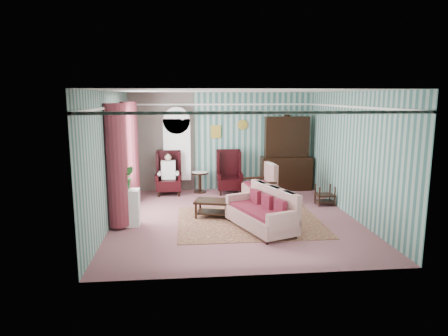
{
  "coord_description": "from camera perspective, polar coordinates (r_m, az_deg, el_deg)",
  "views": [
    {
      "loc": [
        -1.1,
        -8.84,
        2.79
      ],
      "look_at": [
        -0.18,
        0.6,
        1.08
      ],
      "focal_mm": 32.0,
      "sensor_mm": 36.0,
      "label": 1
    }
  ],
  "objects": [
    {
      "name": "potted_plant_c",
      "position": [
        8.88,
        -14.66,
        -1.9
      ],
      "size": [
        0.25,
        0.25,
        0.35
      ],
      "primitive_type": "imported",
      "rotation": [
        0.0,
        0.0,
        0.36
      ],
      "color": "#215019",
      "rests_on": "plant_stand"
    },
    {
      "name": "seated_woman",
      "position": [
        11.51,
        -7.93,
        -0.89
      ],
      "size": [
        0.44,
        0.4,
        1.18
      ],
      "primitive_type": null,
      "color": "white",
      "rests_on": "floor"
    },
    {
      "name": "wingback_right",
      "position": [
        11.56,
        0.77,
        -0.57
      ],
      "size": [
        0.76,
        0.8,
        1.25
      ],
      "primitive_type": "cube",
      "color": "black",
      "rests_on": "floor"
    },
    {
      "name": "floor",
      "position": [
        9.33,
        1.49,
        -7.17
      ],
      "size": [
        6.0,
        6.0,
        0.0
      ],
      "primitive_type": "plane",
      "color": "#8D5259",
      "rests_on": "ground"
    },
    {
      "name": "coffee_table",
      "position": [
        9.36,
        -1.42,
        -5.82
      ],
      "size": [
        0.99,
        0.76,
        0.4
      ],
      "primitive_type": "cube",
      "rotation": [
        0.0,
        0.0,
        -0.26
      ],
      "color": "black",
      "rests_on": "floor"
    },
    {
      "name": "round_side_table",
      "position": [
        11.71,
        -3.46,
        -2.07
      ],
      "size": [
        0.5,
        0.5,
        0.6
      ],
      "primitive_type": "cylinder",
      "color": "black",
      "rests_on": "floor"
    },
    {
      "name": "potted_plant_a",
      "position": [
        8.68,
        -14.23,
        -1.92
      ],
      "size": [
        0.41,
        0.36,
        0.42
      ],
      "primitive_type": "imported",
      "rotation": [
        0.0,
        0.0,
        0.09
      ],
      "color": "#204916",
      "rests_on": "plant_stand"
    },
    {
      "name": "room_shell",
      "position": [
        9.06,
        -2.48,
        5.25
      ],
      "size": [
        5.53,
        6.02,
        2.91
      ],
      "color": "#3A6B63",
      "rests_on": "ground"
    },
    {
      "name": "nest_table",
      "position": [
        10.67,
        14.21,
        -3.75
      ],
      "size": [
        0.45,
        0.38,
        0.54
      ],
      "primitive_type": "cube",
      "color": "black",
      "rests_on": "floor"
    },
    {
      "name": "floral_armchair",
      "position": [
        10.65,
        5.08,
        -2.23
      ],
      "size": [
        0.98,
        0.96,
        1.0
      ],
      "primitive_type": "cube",
      "rotation": [
        0.0,
        0.0,
        1.71
      ],
      "color": "beige",
      "rests_on": "floor"
    },
    {
      "name": "dresser_hutch",
      "position": [
        12.05,
        8.94,
        2.42
      ],
      "size": [
        1.5,
        0.56,
        2.36
      ],
      "primitive_type": "cube",
      "color": "black",
      "rests_on": "floor"
    },
    {
      "name": "plant_stand",
      "position": [
        8.96,
        -13.74,
        -5.55
      ],
      "size": [
        0.55,
        0.35,
        0.8
      ],
      "primitive_type": "cube",
      "color": "white",
      "rests_on": "floor"
    },
    {
      "name": "bookcase",
      "position": [
        11.8,
        -6.7,
        2.02
      ],
      "size": [
        0.8,
        0.28,
        2.24
      ],
      "primitive_type": "cube",
      "color": "silver",
      "rests_on": "floor"
    },
    {
      "name": "potted_plant_b",
      "position": [
        8.93,
        -13.67,
        -1.3
      ],
      "size": [
        0.32,
        0.28,
        0.5
      ],
      "primitive_type": "imported",
      "rotation": [
        0.0,
        0.0,
        0.25
      ],
      "color": "#1A4C17",
      "rests_on": "plant_stand"
    },
    {
      "name": "wingback_left",
      "position": [
        11.5,
        -7.93,
        -0.72
      ],
      "size": [
        0.76,
        0.8,
        1.25
      ],
      "primitive_type": "cube",
      "color": "black",
      "rests_on": "floor"
    },
    {
      "name": "rug",
      "position": [
        9.09,
        3.62,
        -7.64
      ],
      "size": [
        3.2,
        2.6,
        0.01
      ],
      "primitive_type": "cube",
      "color": "#471B17",
      "rests_on": "floor"
    },
    {
      "name": "sofa",
      "position": [
        8.47,
        5.25,
        -5.68
      ],
      "size": [
        1.55,
        2.04,
        0.95
      ],
      "primitive_type": "cube",
      "rotation": [
        0.0,
        0.0,
        1.93
      ],
      "color": "beige",
      "rests_on": "floor"
    }
  ]
}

